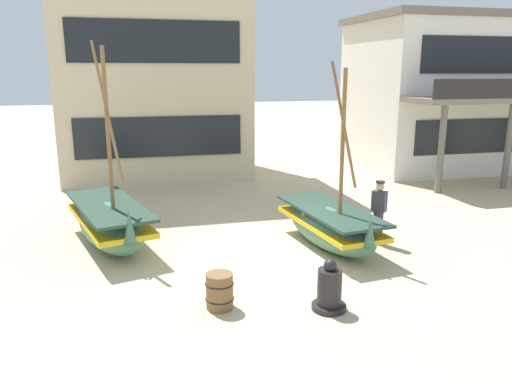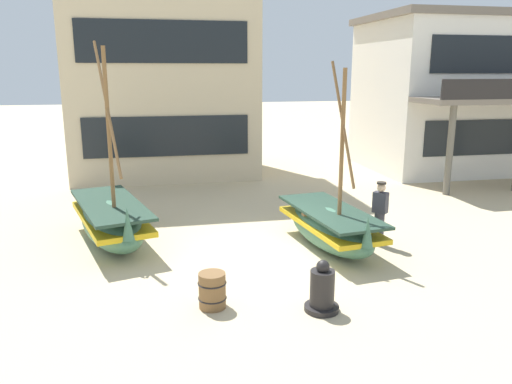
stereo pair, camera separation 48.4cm
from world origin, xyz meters
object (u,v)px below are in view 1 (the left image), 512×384
at_px(fishing_boat_near_left, 110,222).
at_px(fisherman_by_hull, 379,213).
at_px(harbor_building_main, 152,45).
at_px(harbor_building_annex, 466,93).
at_px(fishing_boat_centre_large, 330,225).
at_px(capstan_winch, 329,290).
at_px(wooden_barrel, 220,291).

height_order(fishing_boat_near_left, fisherman_by_hull, fishing_boat_near_left).
xyz_separation_m(fishing_boat_near_left, harbor_building_main, (1.73, 9.27, 4.85)).
bearing_deg(harbor_building_annex, fishing_boat_centre_large, -138.56).
bearing_deg(harbor_building_main, capstan_winch, -80.23).
xyz_separation_m(fisherman_by_hull, harbor_building_annex, (9.17, 9.33, 2.58)).
xyz_separation_m(fishing_boat_centre_large, wooden_barrel, (-3.37, -2.73, -0.22)).
xyz_separation_m(harbor_building_main, harbor_building_annex, (14.24, -1.50, -2.06)).
xyz_separation_m(fisherman_by_hull, capstan_winch, (-2.66, -3.19, -0.43)).
relative_size(fishing_boat_near_left, harbor_building_main, 0.47).
relative_size(fishing_boat_centre_large, capstan_winch, 4.60).
relative_size(fishing_boat_centre_large, wooden_barrel, 6.67).
relative_size(capstan_winch, harbor_building_annex, 0.10).
xyz_separation_m(fisherman_by_hull, harbor_building_main, (-5.07, 10.83, 4.64)).
bearing_deg(fishing_boat_near_left, capstan_winch, -48.88).
xyz_separation_m(wooden_barrel, harbor_building_annex, (13.84, 11.97, 3.06)).
bearing_deg(capstan_winch, fishing_boat_near_left, 131.12).
height_order(fisherman_by_hull, harbor_building_annex, harbor_building_annex).
bearing_deg(harbor_building_main, harbor_building_annex, -6.00).
distance_m(harbor_building_main, harbor_building_annex, 14.47).
bearing_deg(capstan_winch, harbor_building_annex, 46.64).
height_order(fishing_boat_centre_large, fisherman_by_hull, fishing_boat_centre_large).
height_order(fishing_boat_centre_large, capstan_winch, fishing_boat_centre_large).
relative_size(capstan_winch, harbor_building_main, 0.09).
xyz_separation_m(wooden_barrel, harbor_building_main, (-0.40, 13.47, 5.12)).
bearing_deg(fisherman_by_hull, harbor_building_main, 115.11).
xyz_separation_m(fishing_boat_centre_large, fisherman_by_hull, (1.30, -0.09, 0.27)).
distance_m(fishing_boat_near_left, fisherman_by_hull, 6.98).
xyz_separation_m(fishing_boat_centre_large, capstan_winch, (-1.35, -3.28, -0.16)).
relative_size(capstan_winch, wooden_barrel, 1.45).
height_order(fishing_boat_centre_large, wooden_barrel, fishing_boat_centre_large).
distance_m(fishing_boat_near_left, wooden_barrel, 4.72).
bearing_deg(wooden_barrel, fishing_boat_centre_large, 38.98).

